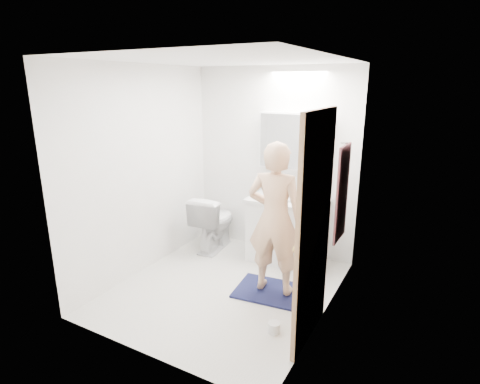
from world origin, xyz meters
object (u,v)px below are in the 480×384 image
Objects in this scene: person at (275,219)px; medicine_cabinet at (294,141)px; toilet at (214,222)px; soap_bottle_b at (277,187)px; vanity_cabinet at (287,232)px; soap_bottle_a at (270,185)px; toothbrush_cup at (307,194)px; toilet_paper_roll at (274,328)px.

medicine_cabinet is at bearing -84.67° from person.
toilet is 4.59× the size of soap_bottle_b.
vanity_cabinet is at bearing -178.83° from toilet.
medicine_cabinet is 4.41× the size of soap_bottle_a.
soap_bottle_b is (0.09, 0.03, -0.02)m from soap_bottle_a.
vanity_cabinet is 0.56× the size of person.
person is 9.66× the size of soap_bottle_b.
vanity_cabinet is 0.54m from toothbrush_cup.
toothbrush_cup reaches higher than vanity_cabinet.
toilet is 0.48× the size of person.
soap_bottle_a is (0.69, 0.27, 0.54)m from toilet.
medicine_cabinet is 0.55× the size of person.
soap_bottle_a is at bearing -168.29° from medicine_cabinet.
soap_bottle_b is at bearing -164.61° from toilet.
vanity_cabinet is 4.51× the size of soap_bottle_a.
toilet is 1.33m from toothbrush_cup.
soap_bottle_a is at bearing -160.92° from soap_bottle_b.
toothbrush_cup is 0.87× the size of toilet_paper_roll.
vanity_cabinet reaches higher than toilet.
toilet is 3.82× the size of soap_bottle_a.
toilet is at bearing 138.30° from toilet_paper_roll.
toothbrush_cup is (0.51, 0.01, -0.06)m from soap_bottle_a.
soap_bottle_a reaches higher than toilet.
medicine_cabinet is at bearing -167.02° from toilet.
toothbrush_cup is at bearing -96.98° from person.
person is (0.18, -0.81, 0.46)m from vanity_cabinet.
person reaches higher than soap_bottle_a.
medicine_cabinet is 0.65m from soap_bottle_a.
soap_bottle_b reaches higher than vanity_cabinet.
soap_bottle_a is (-0.29, -0.06, -0.58)m from medicine_cabinet.
soap_bottle_b is 1.51× the size of toilet_paper_roll.
person reaches higher than toilet_paper_roll.
toilet is 6.93× the size of toilet_paper_roll.
person is at bearing 114.56° from toilet_paper_roll.
vanity_cabinet is at bearing -25.20° from soap_bottle_a.
medicine_cabinet reaches higher than toilet.
person is (0.21, -1.02, -0.65)m from medicine_cabinet.
person is 1.07m from soap_bottle_b.
vanity_cabinet is 8.18× the size of toilet_paper_roll.
toothbrush_cup is (0.22, -0.05, -0.64)m from medicine_cabinet.
soap_bottle_a is at bearing 116.38° from toilet_paper_roll.
toilet is at bearing -159.09° from soap_bottle_a.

